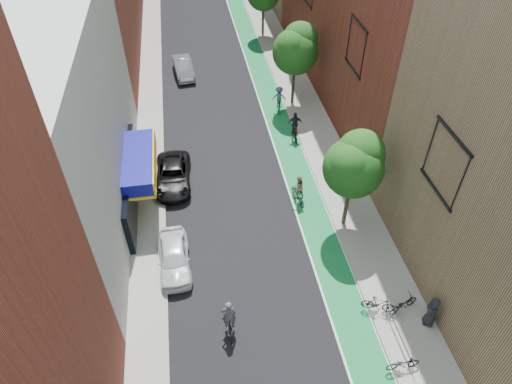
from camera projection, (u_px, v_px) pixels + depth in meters
name	position (u px, v px, depth m)	size (l,w,h in m)	color
bike_lane	(269.00, 94.00, 39.15)	(2.00, 68.00, 0.01)	#126733
sidewalk_left	(151.00, 103.00, 37.89)	(2.00, 68.00, 0.15)	gray
sidewalk_right	(297.00, 90.00, 39.40)	(3.00, 68.00, 0.15)	gray
building_left_white	(38.00, 130.00, 24.53)	(8.00, 20.00, 12.00)	silver
tree_near	(355.00, 164.00, 24.53)	(3.40, 3.36, 6.42)	#332619
tree_mid	(296.00, 48.00, 34.62)	(3.55, 3.53, 6.74)	#332619
parked_car_white	(174.00, 257.00, 24.79)	(1.68, 4.19, 1.43)	white
parked_car_black	(173.00, 175.00, 29.99)	(2.24, 4.86, 1.35)	black
parked_car_silver	(183.00, 68.00, 41.17)	(1.53, 4.40, 1.45)	#9A9EA2
cyclist_lead	(229.00, 321.00, 21.74)	(0.71, 1.64, 2.24)	black
cyclist_lane_near	(298.00, 191.00, 28.59)	(0.92, 1.86, 2.01)	black
cyclist_lane_mid	(295.00, 129.00, 33.73)	(1.11, 1.90, 2.19)	black
cyclist_lane_far	(279.00, 100.00, 36.56)	(1.23, 1.72, 2.08)	black
parked_bike_near	(403.00, 304.00, 22.68)	(0.61, 1.74, 0.92)	black
parked_bike_mid	(378.00, 304.00, 22.64)	(0.47, 1.67, 1.01)	black
parked_bike_far	(403.00, 363.00, 20.42)	(0.55, 1.57, 0.82)	black
pedestrian	(432.00, 312.00, 21.84)	(0.89, 0.58, 1.82)	black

